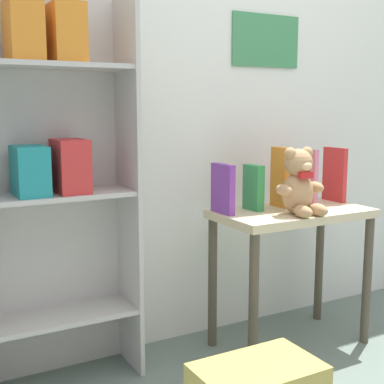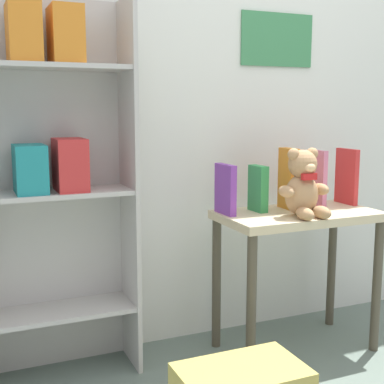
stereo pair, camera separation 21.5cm
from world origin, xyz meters
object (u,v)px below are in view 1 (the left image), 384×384
bookshelf_side (48,167)px  book_standing_red (335,174)px  display_table (292,233)px  book_standing_green (253,188)px  book_standing_pink (309,177)px  teddy_bear (299,184)px  book_standing_orange (281,177)px  book_standing_purple (223,189)px

bookshelf_side → book_standing_red: size_ratio=5.81×
display_table → book_standing_green: bearing=153.8°
book_standing_green → book_standing_pink: bearing=-2.1°
teddy_bear → book_standing_orange: teddy_bear is taller
book_standing_pink → book_standing_red: 0.16m
book_standing_orange → book_standing_pink: bearing=0.4°
teddy_bear → book_standing_purple: size_ratio=1.34×
teddy_bear → book_standing_green: bearing=125.8°
teddy_bear → bookshelf_side: bearing=163.6°
teddy_bear → book_standing_purple: bearing=149.0°
teddy_bear → book_standing_purple: (-0.28, 0.17, -0.02)m
display_table → book_standing_orange: book_standing_orange is taller
book_standing_green → display_table: bearing=-28.8°
teddy_bear → book_standing_purple: 0.32m
display_table → book_standing_pink: size_ratio=2.71×
book_standing_green → book_standing_orange: 0.16m
bookshelf_side → book_standing_red: 1.34m
display_table → book_standing_green: size_ratio=3.46×
bookshelf_side → teddy_bear: bearing=-16.4°
book_standing_purple → display_table: bearing=-15.9°
book_standing_purple → book_standing_pink: 0.47m
book_standing_red → book_standing_pink: bearing=178.6°
book_standing_purple → book_standing_red: 0.63m
bookshelf_side → teddy_bear: 1.02m
display_table → book_standing_orange: size_ratio=2.57×
display_table → bookshelf_side: bearing=168.8°
book_standing_purple → book_standing_orange: size_ratio=0.79×
bookshelf_side → book_standing_red: (1.33, -0.13, -0.10)m
book_standing_pink → teddy_bear: bearing=-140.6°
bookshelf_side → book_standing_orange: size_ratio=5.54×
teddy_bear → book_standing_pink: size_ratio=1.11×
bookshelf_side → book_standing_orange: 1.03m
book_standing_purple → book_standing_pink: size_ratio=0.83×
book_standing_green → book_standing_red: bearing=-2.8°
book_standing_purple → book_standing_orange: bearing=-0.9°
display_table → book_standing_pink: book_standing_pink is taller
display_table → book_standing_pink: bearing=27.0°
book_standing_green → book_standing_purple: bearing=176.9°
display_table → book_standing_red: 0.40m
book_standing_pink → bookshelf_side: bearing=173.2°
teddy_bear → book_standing_red: (0.35, 0.16, -0.00)m
display_table → teddy_bear: bearing=-114.4°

